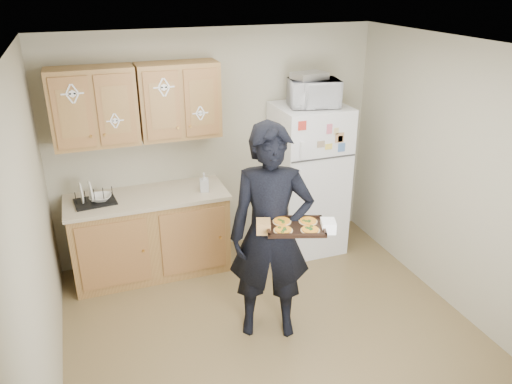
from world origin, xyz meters
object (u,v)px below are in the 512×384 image
(microwave, at_px, (314,93))
(baking_tray, at_px, (296,227))
(refrigerator, at_px, (308,179))
(person, at_px, (271,235))
(dish_rack, at_px, (94,195))

(microwave, bearing_deg, baking_tray, -108.75)
(refrigerator, xyz_separation_m, microwave, (0.00, -0.05, 0.99))
(refrigerator, distance_m, baking_tray, 1.81)
(refrigerator, bearing_deg, person, -126.67)
(baking_tray, bearing_deg, refrigerator, 80.30)
(refrigerator, bearing_deg, dish_rack, 178.78)
(refrigerator, relative_size, baking_tray, 3.79)
(dish_rack, bearing_deg, microwave, -2.46)
(baking_tray, relative_size, dish_rack, 1.15)
(baking_tray, bearing_deg, person, 127.96)
(baking_tray, xyz_separation_m, dish_rack, (-1.45, 1.61, -0.18))
(baking_tray, height_order, microwave, microwave)
(baking_tray, distance_m, dish_rack, 2.18)
(microwave, bearing_deg, person, -117.05)
(person, relative_size, baking_tray, 4.32)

